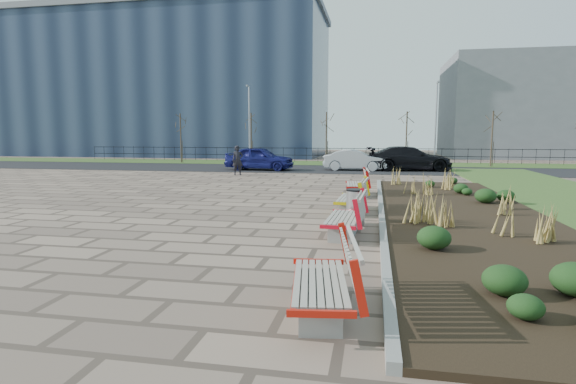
% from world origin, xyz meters
% --- Properties ---
extents(ground, '(120.00, 120.00, 0.00)m').
position_xyz_m(ground, '(0.00, 0.00, 0.00)').
color(ground, '#846D5B').
rests_on(ground, ground).
extents(planting_bed, '(4.50, 18.00, 0.10)m').
position_xyz_m(planting_bed, '(6.25, 5.00, 0.05)').
color(planting_bed, black).
rests_on(planting_bed, ground).
extents(planting_curb, '(0.16, 18.00, 0.15)m').
position_xyz_m(planting_curb, '(3.92, 5.00, 0.07)').
color(planting_curb, gray).
rests_on(planting_curb, ground).
extents(grass_verge_far, '(80.00, 5.00, 0.04)m').
position_xyz_m(grass_verge_far, '(0.00, 28.00, 0.02)').
color(grass_verge_far, '#33511E').
rests_on(grass_verge_far, ground).
extents(road, '(80.00, 7.00, 0.02)m').
position_xyz_m(road, '(0.00, 22.00, 0.01)').
color(road, black).
rests_on(road, ground).
extents(bench_a, '(1.18, 2.20, 1.00)m').
position_xyz_m(bench_a, '(3.00, -2.57, 0.50)').
color(bench_a, red).
rests_on(bench_a, ground).
extents(bench_b, '(1.00, 2.14, 1.00)m').
position_xyz_m(bench_b, '(3.00, 2.11, 0.50)').
color(bench_b, red).
rests_on(bench_b, ground).
extents(bench_c, '(1.01, 2.15, 1.00)m').
position_xyz_m(bench_c, '(3.00, 5.41, 0.50)').
color(bench_c, gold).
rests_on(bench_c, ground).
extents(bench_d, '(1.05, 2.16, 1.00)m').
position_xyz_m(bench_d, '(3.00, 9.26, 0.50)').
color(bench_d, '#B30E0B').
rests_on(bench_d, ground).
extents(litter_bin, '(0.49, 0.49, 0.93)m').
position_xyz_m(litter_bin, '(3.22, 3.48, 0.47)').
color(litter_bin, '#B2B2B7').
rests_on(litter_bin, ground).
extents(pedestrian, '(0.74, 0.63, 1.71)m').
position_xyz_m(pedestrian, '(-4.14, 16.82, 0.86)').
color(pedestrian, black).
rests_on(pedestrian, ground).
extents(car_blue, '(4.61, 2.06, 1.54)m').
position_xyz_m(car_blue, '(-3.74, 20.38, 0.79)').
color(car_blue, navy).
rests_on(car_blue, road).
extents(car_silver, '(4.08, 1.44, 1.34)m').
position_xyz_m(car_silver, '(2.45, 21.32, 0.69)').
color(car_silver, '#AAACB2').
rests_on(car_silver, road).
extents(car_black, '(5.62, 2.86, 1.56)m').
position_xyz_m(car_black, '(5.92, 21.84, 0.80)').
color(car_black, black).
rests_on(car_black, road).
extents(tree_a, '(1.40, 1.40, 4.00)m').
position_xyz_m(tree_a, '(-12.00, 26.50, 2.04)').
color(tree_a, '#4C3D2D').
rests_on(tree_a, grass_verge_far).
extents(tree_b, '(1.40, 1.40, 4.00)m').
position_xyz_m(tree_b, '(-6.00, 26.50, 2.04)').
color(tree_b, '#4C3D2D').
rests_on(tree_b, grass_verge_far).
extents(tree_c, '(1.40, 1.40, 4.00)m').
position_xyz_m(tree_c, '(0.00, 26.50, 2.04)').
color(tree_c, '#4C3D2D').
rests_on(tree_c, grass_verge_far).
extents(tree_d, '(1.40, 1.40, 4.00)m').
position_xyz_m(tree_d, '(6.00, 26.50, 2.04)').
color(tree_d, '#4C3D2D').
rests_on(tree_d, grass_verge_far).
extents(tree_e, '(1.40, 1.40, 4.00)m').
position_xyz_m(tree_e, '(12.00, 26.50, 2.04)').
color(tree_e, '#4C3D2D').
rests_on(tree_e, grass_verge_far).
extents(lamp_west, '(0.24, 0.60, 6.00)m').
position_xyz_m(lamp_west, '(-6.00, 26.00, 3.04)').
color(lamp_west, gray).
rests_on(lamp_west, grass_verge_far).
extents(lamp_east, '(0.24, 0.60, 6.00)m').
position_xyz_m(lamp_east, '(8.00, 26.00, 3.04)').
color(lamp_east, gray).
rests_on(lamp_east, grass_verge_far).
extents(railing_fence, '(44.00, 0.10, 1.20)m').
position_xyz_m(railing_fence, '(0.00, 29.50, 0.64)').
color(railing_fence, black).
rests_on(railing_fence, grass_verge_far).
extents(building_glass, '(40.00, 14.00, 15.00)m').
position_xyz_m(building_glass, '(-22.00, 40.00, 7.50)').
color(building_glass, '#192338').
rests_on(building_glass, ground).
extents(building_grey, '(18.00, 12.00, 10.00)m').
position_xyz_m(building_grey, '(20.00, 42.00, 5.00)').
color(building_grey, slate).
rests_on(building_grey, ground).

